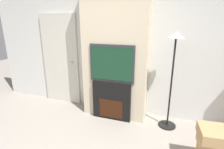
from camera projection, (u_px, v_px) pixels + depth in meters
The scene contains 6 objects.
wall_back at pixel (119, 47), 3.49m from camera, with size 6.00×0.06×2.70m.
chimney_breast at pixel (115, 49), 3.29m from camera, with size 1.24×0.39×2.70m.
fireplace at pixel (112, 100), 3.39m from camera, with size 0.75×0.15×0.76m.
television at pixel (112, 64), 3.17m from camera, with size 0.85×0.07×0.70m.
floor_lamp at pixel (173, 65), 2.89m from camera, with size 0.31×0.31×1.69m.
entry_door at pixel (61, 60), 3.97m from camera, with size 0.89×0.09×2.02m.
Camera 1 is at (1.01, -1.32, 1.84)m, focal length 28.00 mm.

